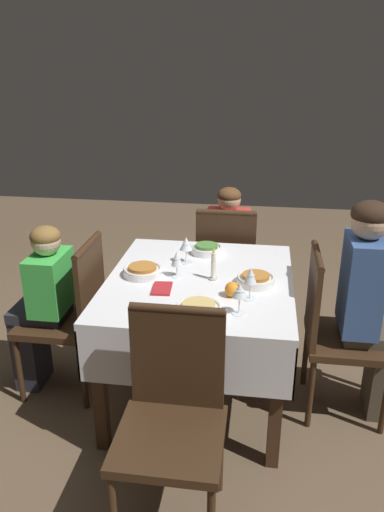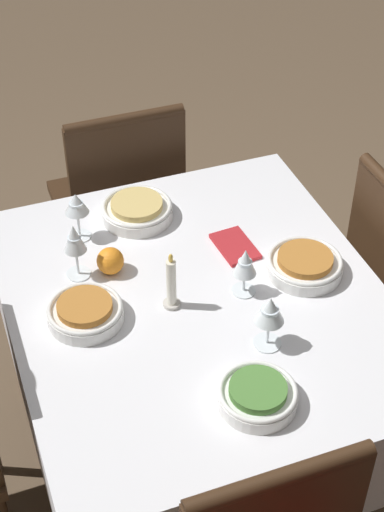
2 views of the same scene
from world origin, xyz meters
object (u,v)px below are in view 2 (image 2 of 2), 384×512
at_px(wine_glass_east, 76,206).
at_px(wine_glass_north, 75,241).
at_px(bowl_west, 258,395).
at_px(wine_glass_west, 270,312).
at_px(chair_east, 121,200).
at_px(orange_fruit, 110,261).
at_px(dining_table, 198,326).
at_px(wine_glass_south, 245,264).
at_px(bowl_east, 137,210).
at_px(napkin_red_folded, 235,246).
at_px(bowl_north, 85,312).
at_px(bowl_south, 305,265).
at_px(candle_centerpiece, 171,285).

bearing_deg(wine_glass_east, wine_glass_north, 164.81).
xyz_separation_m(bowl_west, wine_glass_west, (0.16, -0.10, 0.08)).
distance_m(chair_east, wine_glass_east, 0.60).
bearing_deg(wine_glass_west, orange_fruit, 36.35).
bearing_deg(dining_table, wine_glass_west, -153.50).
bearing_deg(wine_glass_north, bowl_west, -154.11).
height_order(wine_glass_south, bowl_west, wine_glass_south).
xyz_separation_m(dining_table, wine_glass_west, (-0.21, -0.11, 0.21)).
relative_size(bowl_west, orange_fruit, 2.47).
bearing_deg(bowl_east, orange_fruit, 146.28).
height_order(wine_glass_east, napkin_red_folded, wine_glass_east).
height_order(bowl_north, bowl_west, same).
relative_size(wine_glass_north, wine_glass_east, 1.12).
distance_m(bowl_south, wine_glass_east, 0.66).
relative_size(bowl_east, candle_centerpiece, 1.21).
bearing_deg(candle_centerpiece, wine_glass_east, 23.48).
distance_m(dining_table, orange_fruit, 0.30).
bearing_deg(candle_centerpiece, orange_fruit, 31.62).
bearing_deg(orange_fruit, candle_centerpiece, -148.38).
height_order(bowl_south, wine_glass_east, wine_glass_east).
height_order(bowl_north, wine_glass_north, wine_glass_north).
distance_m(bowl_east, candle_centerpiece, 0.40).
relative_size(dining_table, napkin_red_folded, 7.23).
bearing_deg(wine_glass_north, bowl_east, -49.88).
distance_m(bowl_east, orange_fruit, 0.25).
distance_m(wine_glass_east, candle_centerpiece, 0.39).
bearing_deg(wine_glass_north, chair_east, -25.12).
bearing_deg(bowl_south, chair_east, 20.95).
relative_size(wine_glass_east, orange_fruit, 2.01).
bearing_deg(chair_east, wine_glass_south, 98.37).
distance_m(wine_glass_north, wine_glass_south, 0.45).
bearing_deg(bowl_south, wine_glass_north, 70.70).
xyz_separation_m(dining_table, bowl_east, (0.39, 0.05, 0.13)).
bearing_deg(orange_fruit, bowl_south, -110.54).
bearing_deg(orange_fruit, wine_glass_north, 78.14).
height_order(bowl_east, napkin_red_folded, bowl_east).
height_order(dining_table, bowl_west, bowl_west).
relative_size(bowl_north, wine_glass_west, 1.27).
bearing_deg(bowl_south, candle_centerpiece, 89.56).
bearing_deg(wine_glass_east, wine_glass_west, -149.70).
relative_size(bowl_south, napkin_red_folded, 1.35).
relative_size(chair_east, wine_glass_north, 5.44).
bearing_deg(bowl_north, wine_glass_north, -7.72).
bearing_deg(napkin_red_folded, wine_glass_north, 84.53).
relative_size(orange_fruit, napkin_red_folded, 0.48).
relative_size(wine_glass_east, napkin_red_folded, 0.97).
bearing_deg(dining_table, bowl_north, 84.90).
relative_size(wine_glass_north, candle_centerpiece, 0.96).
distance_m(wine_glass_north, napkin_red_folded, 0.46).
relative_size(dining_table, wine_glass_east, 7.44).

